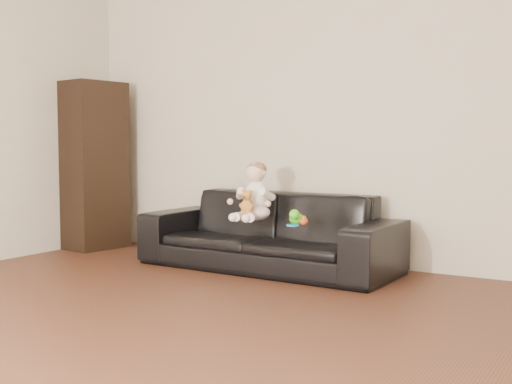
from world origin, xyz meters
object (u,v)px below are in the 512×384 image
Objects in this scene: sofa at (268,231)px; baby at (255,195)px; toy_blue_disc at (293,225)px; teddy_bear at (247,203)px; toy_rattle at (304,221)px; cabinet at (94,166)px; toy_green at (297,219)px.

baby is (-0.05, -0.11, 0.29)m from sofa.
teddy_bear is at bearing 176.84° from toy_blue_disc.
sofa is 0.48m from toy_rattle.
cabinet reaches higher than teddy_bear.
sofa is 10.80× the size of teddy_bear.
toy_blue_disc is at bearing -8.32° from teddy_bear.
baby reaches higher than toy_green.
baby is 0.15m from teddy_bear.
sofa is at bearing 75.48° from teddy_bear.
baby is 3.61× the size of toy_green.
baby is 0.48m from toy_blue_disc.
teddy_bear is 0.41m from toy_green.
teddy_bear is (-0.04, -0.25, 0.24)m from sofa.
cabinet is 1.92m from teddy_bear.
sofa is 0.46m from toy_blue_disc.
cabinet is at bearing 165.66° from teddy_bear.
cabinet is 25.53× the size of toy_rattle.
teddy_bear reaches higher than toy_rattle.
cabinet is 2.37m from toy_rattle.
toy_rattle is at bearing 53.50° from toy_blue_disc.
toy_rattle is 0.09m from toy_blue_disc.
toy_blue_disc is at bearing -37.19° from baby.
sofa is 33.41× the size of toy_rattle.
baby reaches higher than toy_rattle.
baby is (1.87, -0.17, -0.19)m from cabinet.
toy_green is at bearing 96.58° from toy_blue_disc.
sofa is at bearing 6.59° from cabinet.
baby is at bearing 158.83° from toy_blue_disc.
toy_green is at bearing 172.60° from toy_rattle.
toy_rattle is at bearing -23.86° from sofa.
toy_rattle is at bearing 2.00° from cabinet.
teddy_bear is at bearing -101.86° from baby.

